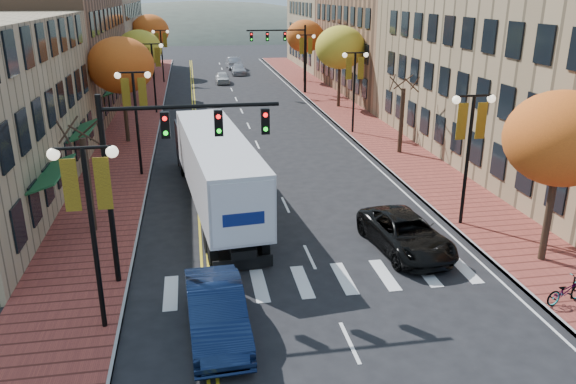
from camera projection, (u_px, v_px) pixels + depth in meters
name	position (u px, v px, depth m)	size (l,w,h in m)	color
ground	(334.00, 308.00, 19.09)	(200.00, 200.00, 0.00)	black
sidewalk_left	(138.00, 117.00, 47.79)	(4.00, 85.00, 0.15)	brown
sidewalk_right	(342.00, 110.00, 50.66)	(4.00, 85.00, 0.15)	brown
building_left_mid	(39.00, 50.00, 47.94)	(12.00, 24.00, 11.00)	brown
building_left_far	(88.00, 37.00, 71.39)	(12.00, 26.00, 9.50)	#9E8966
building_right_near	(566.00, 38.00, 34.36)	(15.00, 28.00, 15.00)	#997F5B
building_right_mid	(408.00, 43.00, 59.33)	(15.00, 24.00, 10.00)	brown
building_right_far	(351.00, 27.00, 79.58)	(15.00, 20.00, 11.00)	#9E8966
tree_left_a	(89.00, 185.00, 24.33)	(0.28, 0.28, 4.20)	#382619
tree_left_b	(121.00, 65.00, 38.10)	(4.48, 4.48, 7.21)	#382619
tree_left_c	(139.00, 49.00, 53.08)	(4.16, 4.16, 6.69)	#382619
tree_left_d	(150.00, 31.00, 69.59)	(4.61, 4.61, 7.42)	#382619
tree_right_a	(561.00, 139.00, 20.68)	(4.16, 4.16, 6.69)	#382619
tree_right_b	(401.00, 121.00, 36.47)	(0.28, 0.28, 4.20)	#382619
tree_right_c	(340.00, 48.00, 50.24)	(4.48, 4.48, 7.21)	#382619
tree_right_d	(305.00, 36.00, 65.14)	(4.35, 4.35, 7.00)	#382619
lamp_left_a	(89.00, 204.00, 16.45)	(1.96, 0.36, 6.05)	black
lamp_left_b	(135.00, 103.00, 31.30)	(1.96, 0.36, 6.05)	black
lamp_left_c	(153.00, 64.00, 48.00)	(1.96, 0.36, 6.05)	black
lamp_left_d	(161.00, 46.00, 64.71)	(1.96, 0.36, 6.05)	black
lamp_right_a	(470.00, 135.00, 24.41)	(1.96, 0.36, 6.05)	black
lamp_right_b	(355.00, 77.00, 41.11)	(1.96, 0.36, 6.05)	black
lamp_right_c	(306.00, 52.00, 57.82)	(1.96, 0.36, 6.05)	black
traffic_mast_near	(162.00, 153.00, 19.34)	(6.10, 0.35, 7.00)	black
traffic_mast_far	(287.00, 46.00, 57.28)	(6.10, 0.34, 7.00)	black
semi_truck	(213.00, 163.00, 27.44)	(4.02, 15.77, 3.90)	black
navy_sedan	(217.00, 312.00, 17.37)	(1.73, 4.97, 1.64)	#0D1937
black_suv	(406.00, 234.00, 23.16)	(2.47, 5.37, 1.49)	black
car_far_white	(222.00, 78.00, 65.77)	(1.56, 3.89, 1.32)	silver
car_far_silver	(239.00, 69.00, 73.00)	(1.85, 4.56, 1.32)	#A5A5AC
car_far_oncoming	(233.00, 63.00, 78.10)	(1.75, 5.01, 1.65)	#9999A0
bicycle	(566.00, 291.00, 19.04)	(0.58, 1.68, 0.88)	gray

